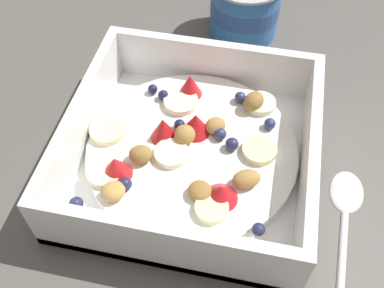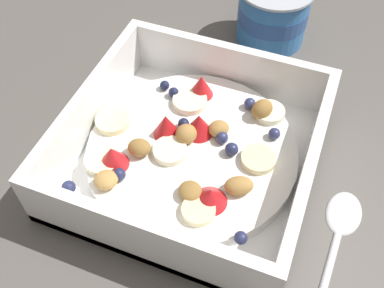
% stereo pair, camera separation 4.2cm
% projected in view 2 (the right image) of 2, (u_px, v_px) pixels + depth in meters
% --- Properties ---
extents(ground_plane, '(2.40, 2.40, 0.00)m').
position_uv_depth(ground_plane, '(179.00, 153.00, 0.45)').
color(ground_plane, '#56514C').
extents(fruit_bowl, '(0.23, 0.23, 0.06)m').
position_uv_depth(fruit_bowl, '(191.00, 150.00, 0.43)').
color(fruit_bowl, white).
rests_on(fruit_bowl, ground).
extents(spoon, '(0.03, 0.17, 0.01)m').
position_uv_depth(spoon, '(338.00, 235.00, 0.39)').
color(spoon, silver).
rests_on(spoon, ground).
extents(yogurt_cup, '(0.09, 0.09, 0.07)m').
position_uv_depth(yogurt_cup, '(273.00, 13.00, 0.54)').
color(yogurt_cup, '#3370B7').
rests_on(yogurt_cup, ground).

